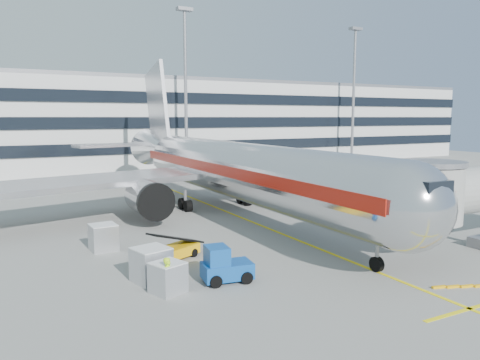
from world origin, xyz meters
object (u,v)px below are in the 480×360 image
baggage_tug (224,266)px  cargo_container_left (151,265)px  ramp_worker (168,277)px  belt_loader (170,252)px  cargo_container_right (103,237)px  main_jet (226,167)px  cargo_container_front (168,277)px

baggage_tug → cargo_container_left: (-3.46, 1.91, 0.07)m
cargo_container_left → ramp_worker: 2.53m
belt_loader → ramp_worker: bearing=-110.3°
cargo_container_right → ramp_worker: size_ratio=0.88×
cargo_container_left → cargo_container_right: (-1.01, 7.35, -0.05)m
main_jet → belt_loader: main_jet is taller
cargo_container_right → cargo_container_left: bearing=-82.1°
main_jet → cargo_container_left: size_ratio=23.91×
cargo_container_left → cargo_container_right: bearing=97.9°
belt_loader → cargo_container_left: 3.79m
cargo_container_left → main_jet: bearing=51.7°
belt_loader → cargo_container_right: belt_loader is taller
cargo_container_left → ramp_worker: bearing=-87.9°
main_jet → belt_loader: 15.99m
cargo_container_left → cargo_container_front: cargo_container_left is taller
belt_loader → baggage_tug: baggage_tug is taller
cargo_container_right → ramp_worker: (1.11, -9.88, 0.11)m
belt_loader → ramp_worker: 5.99m
cargo_container_front → ramp_worker: (-0.15, -0.52, 0.21)m
cargo_container_right → ramp_worker: 9.94m
baggage_tug → main_jet: bearing=63.5°
main_jet → belt_loader: size_ratio=12.08×
main_jet → ramp_worker: bearing=-123.9°
cargo_container_left → cargo_container_front: (0.24, -2.00, -0.15)m
main_jet → ramp_worker: main_jet is taller
main_jet → baggage_tug: size_ratio=17.75×
cargo_container_right → cargo_container_front: cargo_container_right is taller
belt_loader → cargo_container_right: (-3.19, 4.27, 0.32)m
cargo_container_left → ramp_worker: (0.09, -2.52, 0.06)m
cargo_container_left → cargo_container_right: cargo_container_left is taller
baggage_tug → cargo_container_right: size_ratio=1.62×
ramp_worker → main_jet: bearing=6.8°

